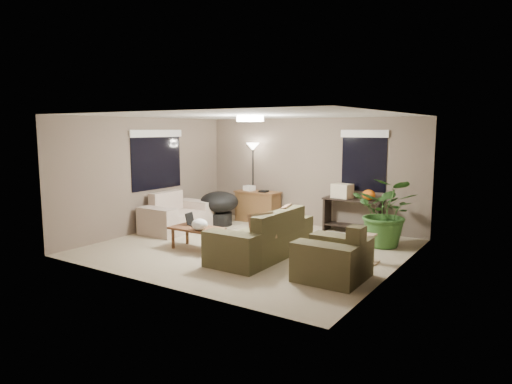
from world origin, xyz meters
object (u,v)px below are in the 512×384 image
Objects in this scene: desk at (258,206)px; houseplant at (387,220)px; console_table at (352,213)px; loveseat at (176,217)px; coffee_table at (197,231)px; main_sofa at (264,240)px; cat_scratching_post at (368,250)px; floor_lamp at (253,156)px; papasan_chair at (219,205)px; armchair at (334,260)px.

houseplant is at bearing -10.85° from desk.
loveseat is at bearing -150.31° from console_table.
loveseat is at bearing -118.85° from desk.
console_table is (1.94, 2.91, 0.08)m from coffee_table.
coffee_table is (-1.31, -0.28, 0.06)m from main_sofa.
console_table is at bearing 118.10° from cat_scratching_post.
console_table is 0.68× the size of floor_lamp.
papasan_chair reaches higher than desk.
houseplant is (3.92, 0.17, 0.06)m from papasan_chair.
coffee_table is 0.74× the size of houseplant.
armchair reaches higher than cat_scratching_post.
armchair is at bearing -73.59° from console_table.
cat_scratching_post is at bearing 16.80° from coffee_table.
loveseat is at bearing -112.43° from floor_lamp.
loveseat is at bearing -114.36° from papasan_chair.
cat_scratching_post is (1.07, -2.00, -0.22)m from console_table.
console_table is at bearing 17.78° from papasan_chair.
floor_lamp reaches higher than main_sofa.
console_table is at bearing 56.33° from coffee_table.
houseplant is at bearing 2.54° from papasan_chair.
armchair is 4.83m from floor_lamp.
houseplant is at bearing -11.75° from floor_lamp.
loveseat is at bearing 179.00° from cat_scratching_post.
loveseat is at bearing 145.56° from coffee_table.
coffee_table is at bearing -63.31° from papasan_chair.
floor_lamp reaches higher than papasan_chair.
houseplant is at bearing 93.70° from cat_scratching_post.
cat_scratching_post is at bearing -86.30° from houseplant.
coffee_table is 2.21m from papasan_chair.
floor_lamp is at bearing 154.69° from desk.
coffee_table is 2.00× the size of cat_scratching_post.
desk is at bearing 137.95° from armchair.
houseplant is (2.93, 2.14, 0.17)m from coffee_table.
main_sofa reaches higher than desk.
houseplant reaches higher than console_table.
desk is 3.43m from houseplant.
desk is 1.07× the size of papasan_chair.
houseplant reaches higher than coffee_table.
main_sofa is 3.06m from desk.
papasan_chair reaches higher than cat_scratching_post.
cat_scratching_post is at bearing -14.89° from papasan_chair.
papasan_chair is (-2.93, -0.94, 0.03)m from console_table.
coffee_table is 2.82m from desk.
floor_lamp is (-3.50, 3.07, 1.30)m from armchair.
loveseat reaches higher than cat_scratching_post.
console_table is 1.25m from houseplant.
floor_lamp is at bearing 69.71° from papasan_chair.
papasan_chair is (-0.99, 1.97, 0.11)m from coffee_table.
cat_scratching_post is (0.16, 1.09, -0.08)m from armchair.
main_sofa is 2.20× the size of coffee_table.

